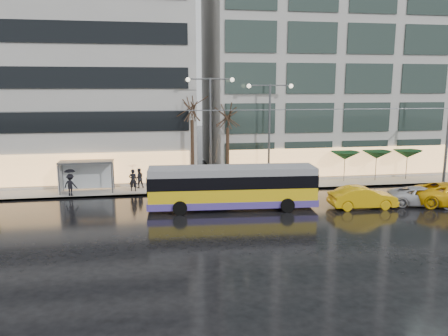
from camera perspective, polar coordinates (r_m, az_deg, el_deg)
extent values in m
plane|color=black|center=(26.38, -2.96, -8.13)|extent=(140.00, 140.00, 0.00)
cube|color=gray|center=(40.01, -2.33, -1.50)|extent=(80.00, 10.00, 0.15)
cube|color=slate|center=(35.23, -1.35, -3.17)|extent=(80.00, 0.10, 0.15)
cube|color=#A9A7A2|center=(45.90, -26.83, 12.86)|extent=(34.00, 14.00, 22.00)
cube|color=#A9A7A2|center=(49.09, 17.62, 15.03)|extent=(32.00, 14.00, 25.00)
cube|color=yellow|center=(30.57, 1.09, -3.51)|extent=(11.67, 3.12, 1.44)
cube|color=#4F3E9B|center=(30.69, 1.09, -4.38)|extent=(11.71, 3.16, 0.48)
cube|color=black|center=(30.33, 1.10, -1.57)|extent=(11.69, 3.14, 0.87)
cube|color=gray|center=(30.20, 1.10, -0.32)|extent=(11.67, 3.12, 0.48)
cube|color=black|center=(31.56, 11.62, -1.58)|extent=(0.20, 2.21, 1.25)
cube|color=black|center=(30.25, -9.89, -2.05)|extent=(0.20, 2.21, 1.25)
cylinder|color=black|center=(32.47, 7.27, -3.72)|extent=(0.98, 0.40, 0.96)
cylinder|color=black|center=(30.21, 8.29, -4.84)|extent=(0.98, 0.40, 0.96)
cylinder|color=black|center=(31.67, -5.77, -4.05)|extent=(0.98, 0.40, 0.96)
cylinder|color=black|center=(29.35, -5.77, -5.24)|extent=(0.98, 0.40, 0.96)
cylinder|color=#595B60|center=(30.77, -0.87, 2.52)|extent=(0.28, 3.58, 2.53)
cylinder|color=#595B60|center=(31.24, -0.94, 2.64)|extent=(0.28, 3.58, 2.53)
cylinder|color=#595B60|center=(41.78, 27.08, 2.62)|extent=(0.24, 0.24, 7.00)
cylinder|color=#595B60|center=(30.86, -2.41, 7.50)|extent=(42.00, 0.04, 0.04)
cylinder|color=#595B60|center=(31.35, -2.52, 7.55)|extent=(42.00, 0.04, 0.04)
cube|color=#595B60|center=(36.22, -17.57, 0.79)|extent=(4.20, 1.60, 0.12)
cube|color=silver|center=(37.12, -17.31, -0.93)|extent=(4.00, 0.05, 2.20)
cube|color=white|center=(36.80, -20.62, -1.23)|extent=(0.10, 1.40, 2.20)
cylinder|color=#595B60|center=(36.12, -20.76, -1.45)|extent=(0.10, 0.10, 2.40)
cylinder|color=#595B60|center=(37.46, -20.34, -1.01)|extent=(0.10, 0.10, 2.40)
cylinder|color=#595B60|center=(35.52, -14.42, -1.29)|extent=(0.10, 0.10, 2.40)
cylinder|color=#595B60|center=(36.89, -14.24, -0.84)|extent=(0.10, 0.10, 2.40)
cylinder|color=#595B60|center=(36.15, -1.77, 4.55)|extent=(0.18, 0.18, 9.00)
cylinder|color=#595B60|center=(35.84, -3.26, 11.53)|extent=(1.80, 0.10, 0.10)
cylinder|color=#595B60|center=(36.08, -0.36, 11.54)|extent=(1.80, 0.10, 0.10)
sphere|color=#FFF2CC|center=(35.76, -4.73, 11.43)|extent=(0.36, 0.36, 0.36)
sphere|color=#FFF2CC|center=(36.23, 1.07, 11.45)|extent=(0.36, 0.36, 0.36)
cylinder|color=#595B60|center=(37.16, 5.92, 4.27)|extent=(0.18, 0.18, 8.50)
cylinder|color=#595B60|center=(36.71, 4.67, 10.71)|extent=(1.80, 0.10, 0.10)
cylinder|color=#595B60|center=(37.18, 7.41, 10.65)|extent=(1.80, 0.10, 0.10)
sphere|color=#FFF2CC|center=(36.50, 3.27, 10.65)|extent=(0.36, 0.36, 0.36)
sphere|color=#FFF2CC|center=(37.44, 8.75, 10.54)|extent=(0.36, 0.36, 0.36)
cylinder|color=black|center=(36.40, -4.14, 1.87)|extent=(0.28, 0.28, 5.60)
cylinder|color=black|center=(37.04, 0.47, 1.50)|extent=(0.28, 0.28, 4.90)
cylinder|color=#595B60|center=(40.19, 15.44, -0.12)|extent=(0.06, 0.06, 2.20)
cone|color=#0E3617|center=(39.99, 15.53, 1.57)|extent=(2.50, 2.50, 0.70)
cylinder|color=#595B60|center=(41.52, 19.21, 0.01)|extent=(0.06, 0.06, 2.20)
cone|color=#0E3617|center=(41.33, 19.31, 1.64)|extent=(2.50, 2.50, 0.70)
cylinder|color=#595B60|center=(43.03, 22.73, 0.13)|extent=(0.06, 0.06, 2.20)
cone|color=#0E3617|center=(42.84, 22.84, 1.70)|extent=(2.50, 2.50, 0.70)
imported|color=#EEB10C|center=(32.30, 17.65, -3.68)|extent=(4.75, 1.80, 1.55)
imported|color=silver|center=(34.65, 24.59, -3.39)|extent=(5.22, 3.59, 1.33)
imported|color=black|center=(35.86, -11.80, -1.56)|extent=(0.68, 0.48, 1.79)
imported|color=#D1458C|center=(35.69, -11.85, -0.22)|extent=(1.03, 1.05, 0.88)
imported|color=black|center=(36.91, -11.06, -1.30)|extent=(0.95, 0.83, 1.65)
imported|color=black|center=(35.69, -19.41, -2.08)|extent=(1.25, 1.00, 1.70)
imported|color=black|center=(35.52, -19.50, -0.66)|extent=(1.07, 1.07, 0.72)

